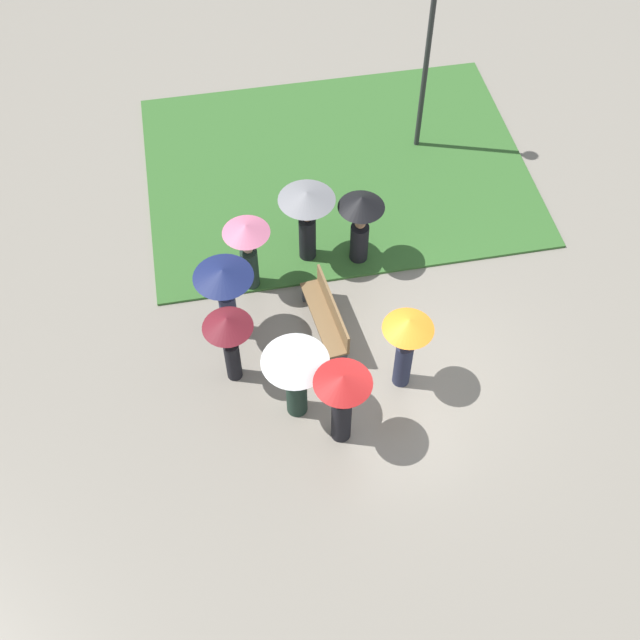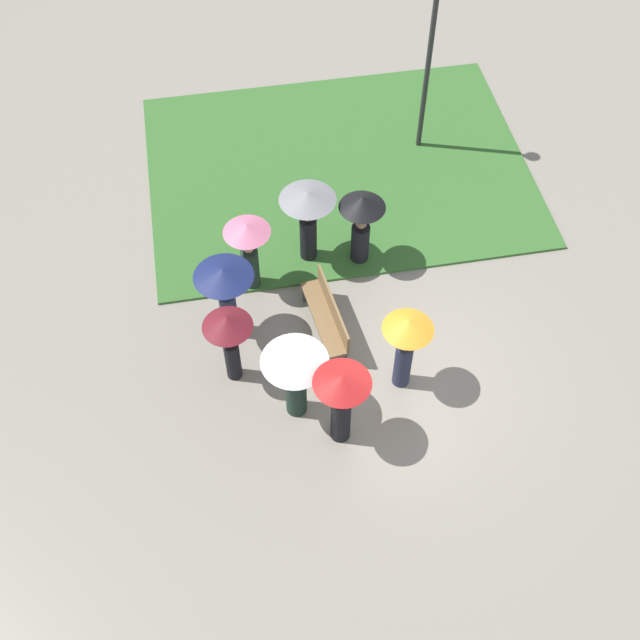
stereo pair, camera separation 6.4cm
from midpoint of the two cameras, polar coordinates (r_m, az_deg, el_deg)
ground_plane at (r=15.47m, az=6.44°, el=-4.08°), size 90.00×90.00×0.00m
lawn_patch_near at (r=19.13m, az=1.40°, el=10.71°), size 6.65×8.78×0.06m
park_bench at (r=15.64m, az=0.68°, el=0.35°), size 1.94×0.64×0.90m
lamp_post at (r=18.18m, az=8.01°, el=18.99°), size 0.32×0.32×4.46m
crowd_person_black at (r=16.30m, az=3.08°, el=7.22°), size 0.95×0.95×1.83m
crowd_person_grey at (r=16.24m, az=-0.76°, el=7.67°), size 1.15×1.15×1.90m
crowd_person_maroon at (r=14.40m, az=-6.38°, el=-0.96°), size 0.92×0.92×1.81m
crowd_person_orange at (r=14.30m, az=6.29°, el=-1.39°), size 0.92×0.92×1.93m
crowd_person_red at (r=13.62m, az=1.68°, el=-5.48°), size 1.00×1.00×1.94m
crowd_person_navy at (r=15.03m, az=-6.64°, el=2.37°), size 1.13×1.13×1.87m
crowd_person_pink at (r=15.88m, az=-5.00°, el=5.27°), size 0.94×0.94×1.80m
crowd_person_white at (r=13.88m, az=-1.66°, el=-3.47°), size 1.19×1.19×1.83m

